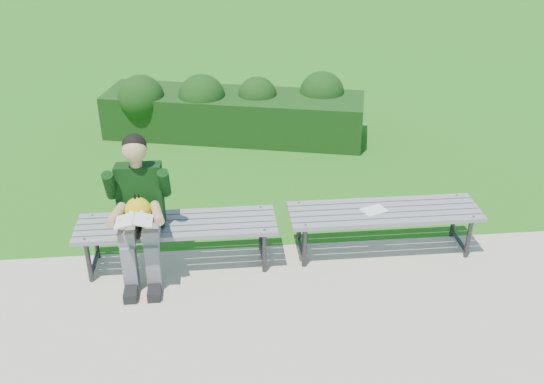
# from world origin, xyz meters

# --- Properties ---
(ground) EXTENTS (80.00, 80.00, 0.00)m
(ground) POSITION_xyz_m (0.00, 0.00, 0.00)
(ground) COLOR #2C6A1D
(ground) RESTS_ON ground
(walkway) EXTENTS (30.00, 3.50, 0.02)m
(walkway) POSITION_xyz_m (0.00, -1.75, 0.01)
(walkway) COLOR beige
(walkway) RESTS_ON ground
(hedge) EXTENTS (3.64, 1.71, 0.89)m
(hedge) POSITION_xyz_m (0.01, 2.90, 0.39)
(hedge) COLOR #163E19
(hedge) RESTS_ON ground
(bench_left) EXTENTS (1.80, 0.50, 0.46)m
(bench_left) POSITION_xyz_m (-0.61, -0.23, 0.42)
(bench_left) COLOR slate
(bench_left) RESTS_ON walkway
(bench_right) EXTENTS (1.80, 0.50, 0.46)m
(bench_right) POSITION_xyz_m (1.33, -0.18, 0.42)
(bench_right) COLOR slate
(bench_right) RESTS_ON walkway
(seated_boy) EXTENTS (0.56, 0.76, 1.31)m
(seated_boy) POSITION_xyz_m (-0.91, -0.32, 0.71)
(seated_boy) COLOR gray
(seated_boy) RESTS_ON walkway
(paper_sheet) EXTENTS (0.26, 0.23, 0.01)m
(paper_sheet) POSITION_xyz_m (1.23, -0.18, 0.47)
(paper_sheet) COLOR white
(paper_sheet) RESTS_ON bench_right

